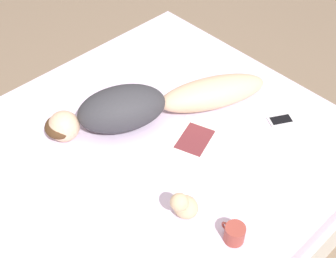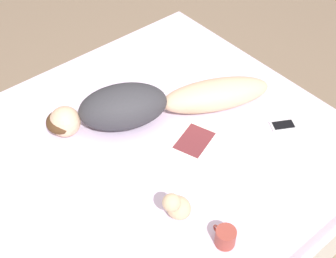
{
  "view_description": "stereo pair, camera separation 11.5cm",
  "coord_description": "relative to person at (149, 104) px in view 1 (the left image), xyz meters",
  "views": [
    {
      "loc": [
        -1.3,
        1.13,
        2.38
      ],
      "look_at": [
        -0.01,
        -0.1,
        0.57
      ],
      "focal_mm": 50.0,
      "sensor_mm": 36.0,
      "label": 1
    },
    {
      "loc": [
        -1.38,
        1.05,
        2.38
      ],
      "look_at": [
        -0.01,
        -0.1,
        0.57
      ],
      "focal_mm": 50.0,
      "sensor_mm": 36.0,
      "label": 2
    }
  ],
  "objects": [
    {
      "name": "cell_phone",
      "position": [
        -0.53,
        -0.52,
        -0.1
      ],
      "size": [
        0.14,
        0.16,
        0.01
      ],
      "rotation": [
        0.0,
        0.0,
        -0.51
      ],
      "color": "silver",
      "rests_on": "bed"
    },
    {
      "name": "person",
      "position": [
        0.0,
        0.0,
        0.0
      ],
      "size": [
        0.71,
        1.24,
        0.24
      ],
      "rotation": [
        0.0,
        0.0,
        -0.44
      ],
      "color": "#DBB28E",
      "rests_on": "bed"
    },
    {
      "name": "bed",
      "position": [
        -0.16,
        0.12,
        -0.37
      ],
      "size": [
        1.9,
        2.03,
        0.52
      ],
      "color": "beige",
      "rests_on": "ground_plane"
    },
    {
      "name": "plush_toy",
      "position": [
        -0.6,
        0.33,
        -0.03
      ],
      "size": [
        0.12,
        0.14,
        0.17
      ],
      "color": "#D1B289",
      "rests_on": "bed"
    },
    {
      "name": "open_magazine",
      "position": [
        -0.41,
        -0.1,
        -0.1
      ],
      "size": [
        0.55,
        0.45,
        0.01
      ],
      "rotation": [
        0.0,
        0.0,
        0.34
      ],
      "color": "white",
      "rests_on": "bed"
    },
    {
      "name": "coffee_mug",
      "position": [
        -0.85,
        0.25,
        -0.06
      ],
      "size": [
        0.12,
        0.09,
        0.09
      ],
      "color": "#993D33",
      "rests_on": "bed"
    },
    {
      "name": "ground_plane",
      "position": [
        -0.16,
        0.12,
        -0.62
      ],
      "size": [
        12.0,
        12.0,
        0.0
      ],
      "primitive_type": "plane",
      "color": "#7A6651"
    }
  ]
}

